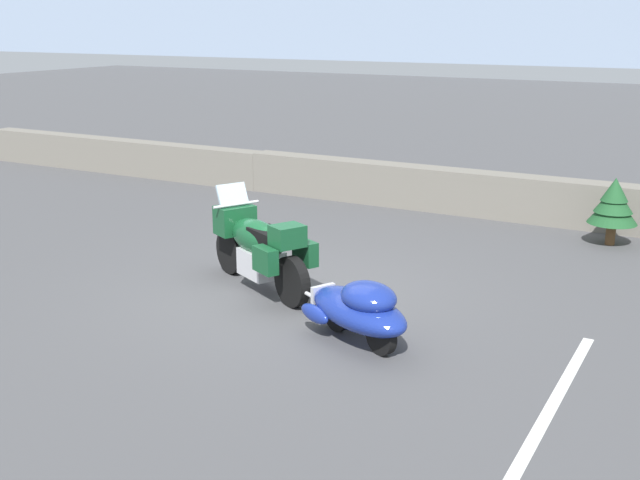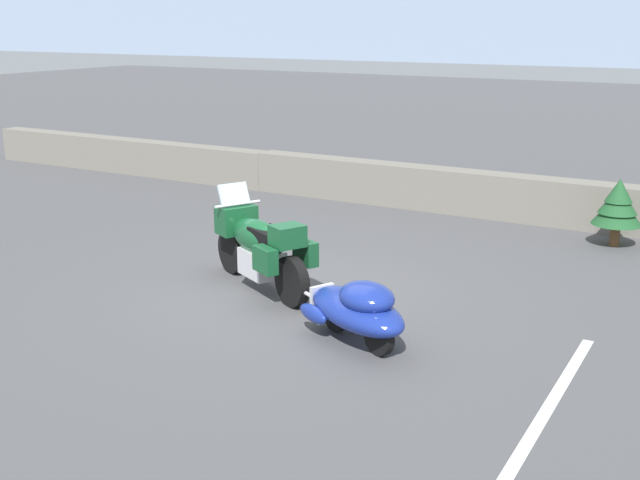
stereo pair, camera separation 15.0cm
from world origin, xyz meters
name	(u,v)px [view 2 (the right image)]	position (x,y,z in m)	size (l,w,h in m)	color
ground_plane	(290,293)	(0.00, 0.00, 0.00)	(80.00, 80.00, 0.00)	#4C4C4F
stone_guard_wall	(444,191)	(0.11, 5.42, 0.40)	(24.00, 0.61, 0.82)	slate
touring_motorcycle	(260,244)	(-0.45, -0.03, 0.62)	(2.12, 1.36, 1.33)	black
car_shaped_trailer	(357,308)	(1.55, -1.05, 0.41)	(2.12, 1.33, 0.76)	black
pine_sapling_near	(618,204)	(3.39, 4.54, 0.69)	(0.79, 0.79, 1.11)	brown
parking_stripe_marker	(550,405)	(3.84, -1.50, 0.00)	(0.12, 3.60, 0.01)	silver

